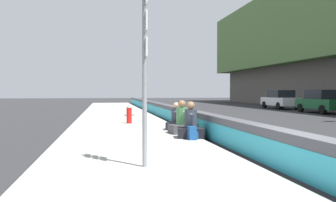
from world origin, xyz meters
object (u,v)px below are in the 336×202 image
Objects in this scene: backpack at (192,133)px; parked_car_fourth at (322,101)px; parked_car_midline at (280,99)px; route_sign_post at (145,58)px; fire_hydrant at (129,114)px; seated_person_middle at (182,123)px; seated_person_foreground at (191,126)px; seated_person_rear at (176,121)px.

parked_car_fourth reaches higher than backpack.
route_sign_post is at bearing 147.12° from parked_car_midline.
fire_hydrant is 2.20× the size of backpack.
seated_person_middle is at bearing 131.53° from parked_car_fourth.
backpack is 23.52m from parked_car_midline.
parked_car_midline is (17.87, -13.05, 0.36)m from seated_person_middle.
route_sign_post is 9.00× the size of backpack.
route_sign_post is 27.55m from parked_car_midline.
seated_person_foreground is (4.05, -1.90, -1.74)m from route_sign_post.
backpack is 0.09× the size of parked_car_fourth.
route_sign_post reaches higher than seated_person_middle.
fire_hydrant is 5.59m from seated_person_foreground.
seated_person_rear is at bearing 142.01° from parked_car_midline.
seated_person_foreground is 0.25× the size of parked_car_fourth.
seated_person_middle is at bearing 1.09° from seated_person_foreground.
route_sign_post is 5.83m from seated_person_middle.
seated_person_middle is 2.87× the size of backpack.
seated_person_foreground is at bearing -178.91° from seated_person_middle.
seated_person_foreground is 0.99× the size of seated_person_middle.
route_sign_post is at bearing 163.41° from seated_person_rear.
backpack is 0.09× the size of parked_car_midline.
fire_hydrant is at bearing 20.25° from seated_person_middle.
parked_car_fourth is 6.34m from parked_car_midline.
seated_person_middle is at bearing -1.44° from backpack.
seated_person_middle reaches higher than seated_person_rear.
seated_person_rear is at bearing -1.78° from seated_person_middle.
route_sign_post is 0.79× the size of parked_car_fourth.
parked_car_midline is (19.06, -13.03, 0.37)m from seated_person_foreground.
parked_car_midline is at bearing -32.88° from route_sign_post.
backpack is (-0.47, 0.06, -0.16)m from seated_person_foreground.
route_sign_post is 4.80m from seated_person_foreground.
seated_person_rear is 0.23× the size of parked_car_fourth.
backpack is at bearing 146.15° from parked_car_midline.
parked_car_fourth is at bearing -41.62° from route_sign_post.
route_sign_post is 22.47m from parked_car_fourth.
fire_hydrant is at bearing 14.42° from backpack.
fire_hydrant is 6.03m from backpack.
seated_person_foreground is 18.19m from parked_car_fourth.
fire_hydrant is 16.32m from parked_car_fourth.
parked_car_midline is at bearing -36.15° from seated_person_middle.
backpack is at bearing -165.58° from fire_hydrant.
route_sign_post is 3.15× the size of seated_person_foreground.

